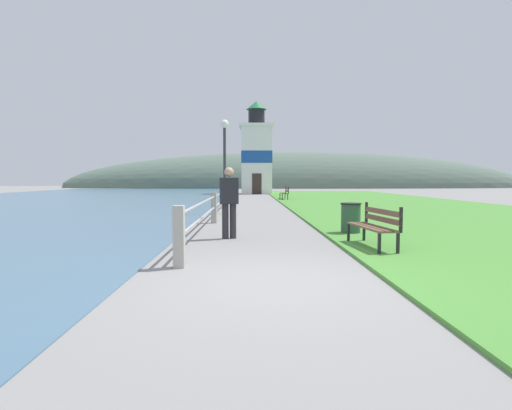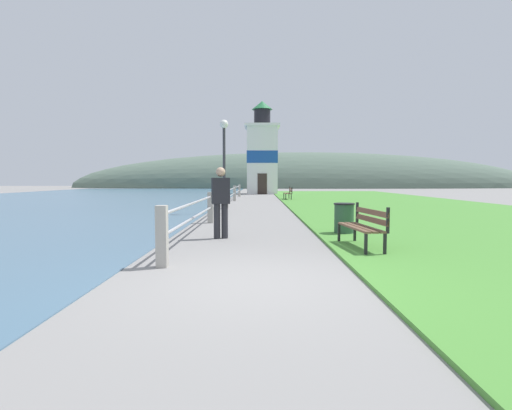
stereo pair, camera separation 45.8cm
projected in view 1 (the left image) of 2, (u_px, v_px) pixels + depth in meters
The scene contains 10 objects.
ground_plane at pixel (274, 283), 5.65m from camera, with size 160.00×160.00×0.00m, color gray.
grass_verge at pixel (392, 205), 22.15m from camera, with size 12.00×49.18×0.06m.
seawall_railing at pixel (225, 196), 19.98m from camera, with size 0.18×27.05×1.03m.
park_bench_near at pixel (375, 224), 8.31m from camera, with size 0.65×1.71×0.94m.
park_bench_midway at pixel (285, 192), 27.97m from camera, with size 0.50×1.66×0.94m.
lighthouse at pixel (256, 155), 39.63m from camera, with size 3.39×3.39×9.14m.
person_strolling at pixel (229, 200), 9.79m from camera, with size 0.47×0.33×1.76m.
trash_bin at pixel (351, 219), 10.49m from camera, with size 0.54×0.54×0.84m.
lamp_post at pixel (225, 149), 16.82m from camera, with size 0.36×0.36×3.96m.
distant_hillside at pixel (297, 188), 68.45m from camera, with size 80.00×16.00×12.00m.
Camera 1 is at (-0.36, -5.56, 1.47)m, focal length 28.00 mm.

